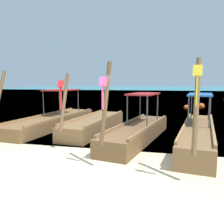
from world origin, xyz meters
name	(u,v)px	position (x,y,z in m)	size (l,w,h in m)	color
ground	(83,165)	(0.00, 0.00, 0.00)	(120.00, 120.00, 0.00)	beige
sea_water	(158,90)	(0.00, 61.58, 0.00)	(120.00, 120.00, 0.00)	teal
longtail_boat_violet_ribbon	(54,121)	(-3.36, 4.87, 0.34)	(1.98, 7.40, 2.72)	brown
longtail_boat_red_ribbon	(95,124)	(-1.02, 4.37, 0.32)	(1.71, 5.81, 2.61)	brown
longtail_boat_pink_ribbon	(138,131)	(1.16, 3.09, 0.36)	(2.21, 6.04, 2.86)	brown
longtail_boat_yellow_ribbon	(198,133)	(3.42, 3.15, 0.38)	(2.01, 7.03, 2.88)	brown
mooring_buoy_near	(201,106)	(5.10, 14.61, 0.28)	(0.55, 0.55, 0.55)	#EA5119
mooring_buoy_far	(186,108)	(3.85, 13.84, 0.22)	(0.44, 0.44, 0.44)	#EA5119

